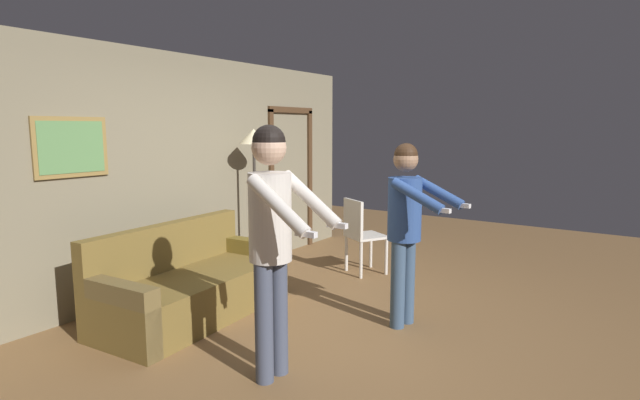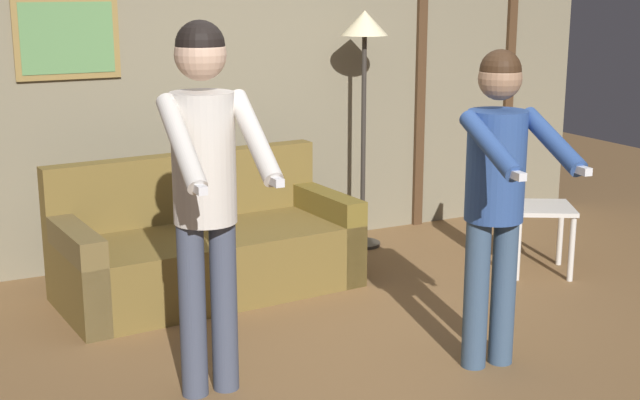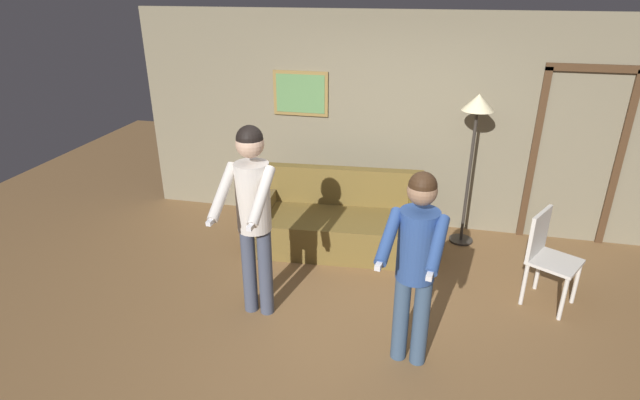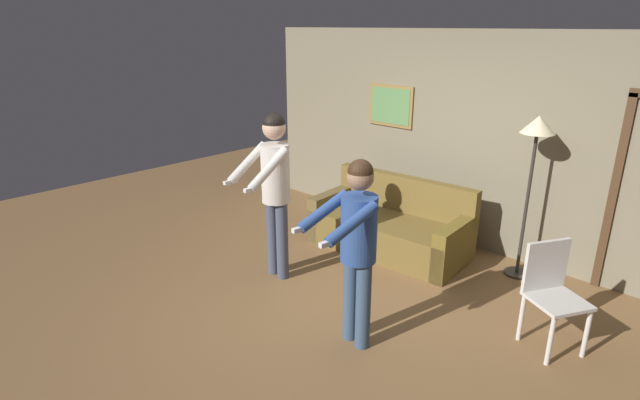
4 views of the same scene
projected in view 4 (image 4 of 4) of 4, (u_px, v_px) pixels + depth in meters
name	position (u px, v px, depth m)	size (l,w,h in m)	color
ground_plane	(350.00, 304.00, 4.99)	(12.00, 12.00, 0.00)	brown
back_wall_assembly	(469.00, 142.00, 6.02)	(6.40, 0.10, 2.60)	#7E745B
couch	(390.00, 228.00, 6.13)	(1.96, 0.99, 0.87)	brown
torchiere_lamp	(536.00, 143.00, 5.10)	(0.35, 0.35, 1.78)	#332D28
person_standing_left	(274.00, 180.00, 5.20)	(0.44, 0.68, 1.81)	#444C60
person_standing_right	(357.00, 238.00, 4.06)	(0.50, 0.71, 1.66)	#3A526E
dining_chair_distant	(551.00, 289.00, 4.22)	(0.57, 0.57, 0.93)	silver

